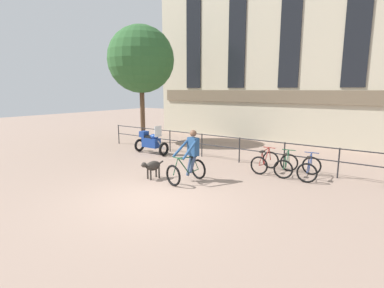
# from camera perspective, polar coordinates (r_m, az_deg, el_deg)

# --- Properties ---
(ground_plane) EXTENTS (60.00, 60.00, 0.00)m
(ground_plane) POSITION_cam_1_polar(r_m,az_deg,el_deg) (8.52, -7.62, -10.31)
(ground_plane) COLOR gray
(canal_railing) EXTENTS (15.05, 0.05, 1.05)m
(canal_railing) POSITION_cam_1_polar(r_m,az_deg,el_deg) (12.46, 9.04, -0.33)
(canal_railing) COLOR #232326
(canal_railing) RESTS_ON ground_plane
(building_facade) EXTENTS (18.00, 0.72, 11.43)m
(building_facade) POSITION_cam_1_polar(r_m,az_deg,el_deg) (17.81, 18.56, 18.55)
(building_facade) COLOR #BCB299
(building_facade) RESTS_ON ground_plane
(cyclist_with_bike) EXTENTS (0.88, 1.28, 1.70)m
(cyclist_with_bike) POSITION_cam_1_polar(r_m,az_deg,el_deg) (9.76, -0.51, -2.85)
(cyclist_with_bike) COLOR black
(cyclist_with_bike) RESTS_ON ground_plane
(dog) EXTENTS (0.39, 0.91, 0.63)m
(dog) POSITION_cam_1_polar(r_m,az_deg,el_deg) (10.21, -7.59, -4.21)
(dog) COLOR #332D28
(dog) RESTS_ON ground_plane
(parked_motorcycle) EXTENTS (1.74, 0.65, 1.35)m
(parked_motorcycle) POSITION_cam_1_polar(r_m,az_deg,el_deg) (14.22, -7.84, 0.42)
(parked_motorcycle) COLOR black
(parked_motorcycle) RESTS_ON ground_plane
(parked_bicycle_near_lamp) EXTENTS (0.67, 1.12, 0.86)m
(parked_bicycle_near_lamp) POSITION_cam_1_polar(r_m,az_deg,el_deg) (11.38, 13.73, -3.32)
(parked_bicycle_near_lamp) COLOR black
(parked_bicycle_near_lamp) RESTS_ON ground_plane
(parked_bicycle_mid_left) EXTENTS (0.81, 1.19, 0.86)m
(parked_bicycle_mid_left) POSITION_cam_1_polar(r_m,az_deg,el_deg) (11.12, 17.51, -3.84)
(parked_bicycle_mid_left) COLOR black
(parked_bicycle_mid_left) RESTS_ON ground_plane
(parked_bicycle_mid_right) EXTENTS (0.79, 1.18, 0.86)m
(parked_bicycle_mid_right) POSITION_cam_1_polar(r_m,az_deg,el_deg) (10.90, 21.45, -4.35)
(parked_bicycle_mid_right) COLOR black
(parked_bicycle_mid_right) RESTS_ON ground_plane
(tree_canalside_left) EXTENTS (3.66, 3.66, 6.45)m
(tree_canalside_left) POSITION_cam_1_polar(r_m,az_deg,el_deg) (17.30, -9.70, 15.56)
(tree_canalside_left) COLOR brown
(tree_canalside_left) RESTS_ON ground_plane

